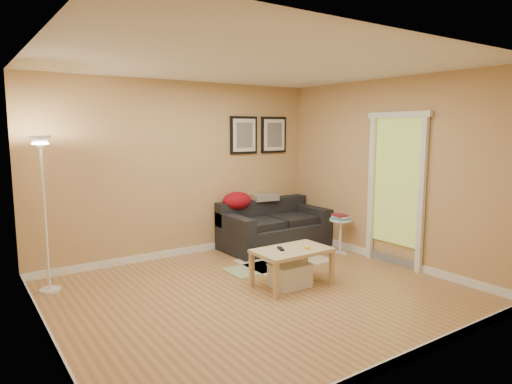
% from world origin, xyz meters
% --- Properties ---
extents(floor, '(4.50, 4.50, 0.00)m').
position_xyz_m(floor, '(0.00, 0.00, 0.00)').
color(floor, '#B1814C').
rests_on(floor, ground).
extents(ceiling, '(4.50, 4.50, 0.00)m').
position_xyz_m(ceiling, '(0.00, 0.00, 2.60)').
color(ceiling, white).
rests_on(ceiling, wall_back).
extents(wall_back, '(4.50, 0.00, 4.50)m').
position_xyz_m(wall_back, '(0.00, 2.00, 1.30)').
color(wall_back, tan).
rests_on(wall_back, ground).
extents(wall_front, '(4.50, 0.00, 4.50)m').
position_xyz_m(wall_front, '(0.00, -2.00, 1.30)').
color(wall_front, tan).
rests_on(wall_front, ground).
extents(wall_left, '(0.00, 4.00, 4.00)m').
position_xyz_m(wall_left, '(-2.25, 0.00, 1.30)').
color(wall_left, tan).
rests_on(wall_left, ground).
extents(wall_right, '(0.00, 4.00, 4.00)m').
position_xyz_m(wall_right, '(2.25, 0.00, 1.30)').
color(wall_right, tan).
rests_on(wall_right, ground).
extents(baseboard_back, '(4.50, 0.02, 0.10)m').
position_xyz_m(baseboard_back, '(0.00, 1.99, 0.05)').
color(baseboard_back, white).
rests_on(baseboard_back, ground).
extents(baseboard_front, '(4.50, 0.02, 0.10)m').
position_xyz_m(baseboard_front, '(0.00, -1.99, 0.05)').
color(baseboard_front, white).
rests_on(baseboard_front, ground).
extents(baseboard_left, '(0.02, 4.00, 0.10)m').
position_xyz_m(baseboard_left, '(-2.24, 0.00, 0.05)').
color(baseboard_left, white).
rests_on(baseboard_left, ground).
extents(baseboard_right, '(0.02, 4.00, 0.10)m').
position_xyz_m(baseboard_right, '(2.24, 0.00, 0.05)').
color(baseboard_right, white).
rests_on(baseboard_right, ground).
extents(sofa, '(1.70, 0.90, 0.75)m').
position_xyz_m(sofa, '(1.38, 1.53, 0.38)').
color(sofa, black).
rests_on(sofa, ground).
extents(red_throw, '(0.48, 0.36, 0.28)m').
position_xyz_m(red_throw, '(0.85, 1.83, 0.77)').
color(red_throw, maroon).
rests_on(red_throw, sofa).
extents(plaid_throw, '(0.45, 0.32, 0.10)m').
position_xyz_m(plaid_throw, '(1.39, 1.83, 0.78)').
color(plaid_throw, tan).
rests_on(plaid_throw, sofa).
extents(framed_print_left, '(0.50, 0.04, 0.60)m').
position_xyz_m(framed_print_left, '(1.08, 1.98, 1.80)').
color(framed_print_left, black).
rests_on(framed_print_left, wall_back).
extents(framed_print_right, '(0.50, 0.04, 0.60)m').
position_xyz_m(framed_print_right, '(1.68, 1.98, 1.80)').
color(framed_print_right, black).
rests_on(framed_print_right, wall_back).
extents(area_rug, '(1.25, 0.85, 0.01)m').
position_xyz_m(area_rug, '(1.04, 0.85, 0.01)').
color(area_rug, beige).
rests_on(area_rug, ground).
extents(green_runner, '(0.70, 0.50, 0.01)m').
position_xyz_m(green_runner, '(0.43, 0.76, 0.01)').
color(green_runner, '#668C4C').
rests_on(green_runner, ground).
extents(coffee_table, '(0.98, 0.67, 0.46)m').
position_xyz_m(coffee_table, '(0.48, -0.03, 0.23)').
color(coffee_table, tan).
rests_on(coffee_table, ground).
extents(remote_control, '(0.11, 0.17, 0.02)m').
position_xyz_m(remote_control, '(0.35, 0.03, 0.47)').
color(remote_control, black).
rests_on(remote_control, coffee_table).
extents(tape_roll, '(0.07, 0.07, 0.03)m').
position_xyz_m(tape_roll, '(0.62, -0.14, 0.48)').
color(tape_roll, yellow).
rests_on(tape_roll, coffee_table).
extents(storage_bin, '(0.47, 0.34, 0.29)m').
position_xyz_m(storage_bin, '(0.44, -0.04, 0.15)').
color(storage_bin, white).
rests_on(storage_bin, ground).
extents(side_table, '(0.34, 0.34, 0.53)m').
position_xyz_m(side_table, '(2.02, 0.70, 0.26)').
color(side_table, white).
rests_on(side_table, ground).
extents(book_stack, '(0.20, 0.26, 0.08)m').
position_xyz_m(book_stack, '(2.02, 0.71, 0.56)').
color(book_stack, teal).
rests_on(book_stack, side_table).
extents(floor_lamp, '(0.24, 0.24, 1.84)m').
position_xyz_m(floor_lamp, '(-2.00, 1.44, 0.87)').
color(floor_lamp, white).
rests_on(floor_lamp, ground).
extents(doorway, '(0.12, 1.01, 2.13)m').
position_xyz_m(doorway, '(2.20, -0.15, 1.02)').
color(doorway, white).
rests_on(doorway, ground).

